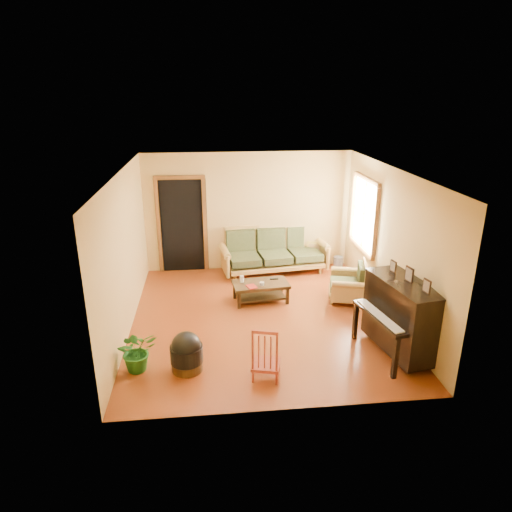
{
  "coord_description": "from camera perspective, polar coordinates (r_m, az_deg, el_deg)",
  "views": [
    {
      "loc": [
        -0.87,
        -7.2,
        3.8
      ],
      "look_at": [
        -0.07,
        0.2,
        1.1
      ],
      "focal_mm": 32.0,
      "sensor_mm": 36.0,
      "label": 1
    }
  ],
  "objects": [
    {
      "name": "doorway",
      "position": [
        10.08,
        -9.23,
        3.71
      ],
      "size": [
        1.08,
        0.16,
        2.05
      ],
      "primitive_type": "cube",
      "color": "black",
      "rests_on": "floor"
    },
    {
      "name": "piano",
      "position": [
        7.24,
        17.71,
        -7.41
      ],
      "size": [
        1.02,
        1.45,
        1.18
      ],
      "primitive_type": "cube",
      "rotation": [
        0.0,
        0.0,
        0.19
      ],
      "color": "black",
      "rests_on": "floor"
    },
    {
      "name": "potted_plant",
      "position": [
        6.85,
        -14.62,
        -11.37
      ],
      "size": [
        0.68,
        0.63,
        0.62
      ],
      "primitive_type": "imported",
      "rotation": [
        0.0,
        0.0,
        0.31
      ],
      "color": "#1F5C1A",
      "rests_on": "floor"
    },
    {
      "name": "candle",
      "position": [
        8.65,
        -1.78,
        -2.88
      ],
      "size": [
        0.08,
        0.08,
        0.13
      ],
      "primitive_type": "cylinder",
      "rotation": [
        0.0,
        0.0,
        0.09
      ],
      "color": "white",
      "rests_on": "coffee_table"
    },
    {
      "name": "remote",
      "position": [
        8.81,
        2.26,
        -2.86
      ],
      "size": [
        0.16,
        0.05,
        0.02
      ],
      "primitive_type": "cube",
      "rotation": [
        0.0,
        0.0,
        -0.07
      ],
      "color": "black",
      "rests_on": "coffee_table"
    },
    {
      "name": "red_chair",
      "position": [
        6.44,
        1.29,
        -11.84
      ],
      "size": [
        0.48,
        0.5,
        0.82
      ],
      "primitive_type": "cube",
      "rotation": [
        0.0,
        0.0,
        -0.26
      ],
      "color": "maroon",
      "rests_on": "floor"
    },
    {
      "name": "footstool",
      "position": [
        6.75,
        -8.65,
        -12.29
      ],
      "size": [
        0.57,
        0.57,
        0.45
      ],
      "primitive_type": "cylinder",
      "rotation": [
        0.0,
        0.0,
        -0.24
      ],
      "color": "black",
      "rests_on": "floor"
    },
    {
      "name": "glass_jar",
      "position": [
        8.53,
        0.74,
        -3.47
      ],
      "size": [
        0.1,
        0.1,
        0.06
      ],
      "primitive_type": "cylinder",
      "rotation": [
        0.0,
        0.0,
        0.19
      ],
      "color": "silver",
      "rests_on": "coffee_table"
    },
    {
      "name": "sofa",
      "position": [
        10.02,
        2.32,
        0.66
      ],
      "size": [
        2.41,
        1.24,
        0.99
      ],
      "primitive_type": "cube",
      "rotation": [
        0.0,
        0.0,
        0.12
      ],
      "color": "#A6803C",
      "rests_on": "floor"
    },
    {
      "name": "coffee_table",
      "position": [
        8.72,
        0.58,
        -4.52
      ],
      "size": [
        1.1,
        0.68,
        0.38
      ],
      "primitive_type": "cube",
      "rotation": [
        0.0,
        0.0,
        0.11
      ],
      "color": "black",
      "rests_on": "floor"
    },
    {
      "name": "window",
      "position": [
        9.33,
        13.39,
        5.12
      ],
      "size": [
        0.12,
        1.36,
        1.46
      ],
      "primitive_type": "cube",
      "color": "white",
      "rests_on": "right_wall"
    },
    {
      "name": "leaning_frame",
      "position": [
        10.47,
        7.56,
        0.26
      ],
      "size": [
        0.47,
        0.22,
        0.61
      ],
      "primitive_type": "cube",
      "rotation": [
        0.0,
        0.0,
        -0.27
      ],
      "color": "gold",
      "rests_on": "floor"
    },
    {
      "name": "ceramic_crock",
      "position": [
        10.52,
        10.22,
        -0.79
      ],
      "size": [
        0.27,
        0.27,
        0.27
      ],
      "primitive_type": "cylinder",
      "rotation": [
        0.0,
        0.0,
        0.35
      ],
      "color": "#324A97",
      "rests_on": "floor"
    },
    {
      "name": "book",
      "position": [
        8.42,
        -1.06,
        -3.96
      ],
      "size": [
        0.22,
        0.26,
        0.02
      ],
      "primitive_type": "imported",
      "rotation": [
        0.0,
        0.0,
        0.31
      ],
      "color": "maroon",
      "rests_on": "coffee_table"
    },
    {
      "name": "floor",
      "position": [
        8.18,
        0.66,
        -7.72
      ],
      "size": [
        5.0,
        5.0,
        0.0
      ],
      "primitive_type": "plane",
      "color": "#64260D",
      "rests_on": "ground"
    },
    {
      "name": "armchair",
      "position": [
        8.87,
        11.28,
        -3.05
      ],
      "size": [
        0.92,
        0.94,
        0.78
      ],
      "primitive_type": "cube",
      "rotation": [
        0.0,
        0.0,
        -0.25
      ],
      "color": "#A6803C",
      "rests_on": "floor"
    }
  ]
}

